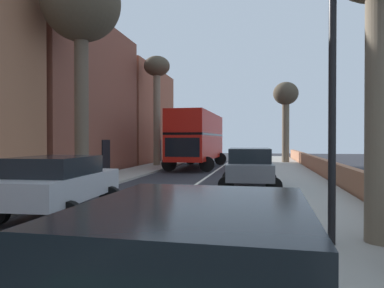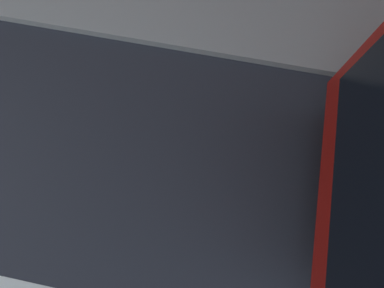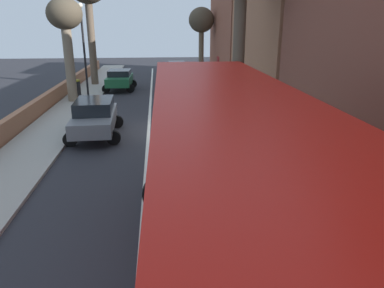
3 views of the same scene
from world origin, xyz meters
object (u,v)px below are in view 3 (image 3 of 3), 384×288
at_px(parked_car_green_left_2, 177,69).
at_px(parked_car_green_right_3, 120,79).
at_px(litter_bin_right, 77,88).
at_px(double_decker_bus, 225,183).
at_px(street_tree_left_0, 201,22).
at_px(parked_car_grey_right_0, 95,116).
at_px(lamppost_right, 84,45).
at_px(parked_car_silver_left_1, 188,91).
at_px(street_tree_right_1, 65,22).

bearing_deg(parked_car_green_left_2, parked_car_green_right_3, 51.78).
relative_size(parked_car_green_left_2, litter_bin_right, 3.71).
relative_size(double_decker_bus, street_tree_left_0, 1.55).
bearing_deg(parked_car_grey_right_0, parked_car_green_right_3, -90.02).
xyz_separation_m(double_decker_bus, parked_car_grey_right_0, (4.20, -11.12, -1.38)).
bearing_deg(street_tree_left_0, parked_car_green_right_3, 48.70).
relative_size(parked_car_green_left_2, lamppost_right, 0.69).
bearing_deg(street_tree_left_0, double_decker_bus, 83.96).
height_order(double_decker_bus, parked_car_green_left_2, double_decker_bus).
height_order(lamppost_right, litter_bin_right, lamppost_right).
bearing_deg(parked_car_silver_left_1, litter_bin_right, -22.42).
relative_size(lamppost_right, litter_bin_right, 5.34).
distance_m(parked_car_green_right_3, lamppost_right, 5.47).
relative_size(parked_car_silver_left_1, parked_car_green_right_3, 1.12).
bearing_deg(parked_car_green_left_2, street_tree_right_1, 54.68).
height_order(street_tree_right_1, lamppost_right, street_tree_right_1).
height_order(parked_car_silver_left_1, lamppost_right, lamppost_right).
bearing_deg(double_decker_bus, street_tree_right_1, -70.13).
bearing_deg(street_tree_left_0, parked_car_grey_right_0, 70.41).
height_order(parked_car_grey_right_0, parked_car_silver_left_1, parked_car_grey_right_0).
relative_size(parked_car_grey_right_0, street_tree_left_0, 0.69).
distance_m(parked_car_silver_left_1, parked_car_green_right_3, 7.98).
bearing_deg(parked_car_grey_right_0, street_tree_right_1, -71.29).
distance_m(parked_car_green_left_2, street_tree_right_1, 14.13).
xyz_separation_m(parked_car_green_right_3, litter_bin_right, (2.80, 3.00, -0.21)).
relative_size(street_tree_left_0, litter_bin_right, 5.61).
height_order(parked_car_green_left_2, litter_bin_right, parked_car_green_left_2).
bearing_deg(parked_car_silver_left_1, parked_car_green_left_2, -90.01).
xyz_separation_m(parked_car_silver_left_1, lamppost_right, (6.80, -1.93, 2.87)).
distance_m(parked_car_grey_right_0, street_tree_right_1, 9.64).
relative_size(double_decker_bus, parked_car_green_right_3, 2.59).
xyz_separation_m(parked_car_silver_left_1, parked_car_green_left_2, (-0.00, -12.57, -0.03)).
bearing_deg(street_tree_left_0, parked_car_silver_left_1, 79.92).
bearing_deg(street_tree_right_1, litter_bin_right, -89.01).
xyz_separation_m(parked_car_green_right_3, street_tree_left_0, (-7.65, -8.71, 4.36)).
xyz_separation_m(parked_car_silver_left_1, street_tree_right_1, (7.77, -1.60, 4.32)).
bearing_deg(litter_bin_right, lamppost_right, 127.79).
bearing_deg(street_tree_right_1, double_decker_bus, 109.87).
relative_size(street_tree_left_0, lamppost_right, 1.05).
height_order(parked_car_grey_right_0, lamppost_right, lamppost_right).
height_order(parked_car_green_right_3, litter_bin_right, parked_car_green_right_3).
bearing_deg(street_tree_right_1, lamppost_right, -161.36).
bearing_deg(parked_car_green_right_3, parked_car_silver_left_1, 128.78).
bearing_deg(street_tree_left_0, litter_bin_right, 48.25).
bearing_deg(parked_car_green_right_3, parked_car_grey_right_0, 89.98).
xyz_separation_m(street_tree_left_0, lamppost_right, (9.45, 13.00, -1.48)).
relative_size(parked_car_silver_left_1, street_tree_left_0, 0.67).
height_order(parked_car_grey_right_0, street_tree_left_0, street_tree_left_0).
bearing_deg(lamppost_right, parked_car_green_left_2, -122.58).
relative_size(parked_car_green_left_2, street_tree_right_1, 0.66).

